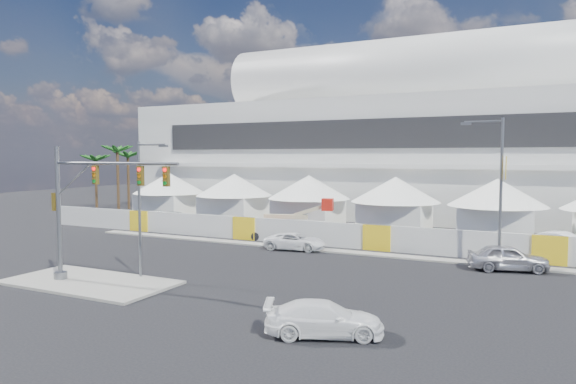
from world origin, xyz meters
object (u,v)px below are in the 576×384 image
at_px(sedan_silver, 508,258).
at_px(boom_lift, 279,229).
at_px(lot_car_c, 176,220).
at_px(streetlight_median, 142,200).
at_px(streetlight_curb, 497,181).
at_px(pickup_near, 324,319).
at_px(traffic_mast, 81,208).
at_px(lot_car_a, 563,243).
at_px(pickup_curb, 295,241).

height_order(sedan_silver, boom_lift, boom_lift).
xyz_separation_m(lot_car_c, boom_lift, (13.27, -2.59, 0.22)).
bearing_deg(streetlight_median, streetlight_curb, 35.47).
xyz_separation_m(pickup_near, boom_lift, (-12.59, 20.68, 0.29)).
bearing_deg(streetlight_curb, traffic_mast, -142.93).
bearing_deg(streetlight_curb, lot_car_c, 169.63).
bearing_deg(lot_car_a, streetlight_curb, 172.08).
xyz_separation_m(streetlight_median, streetlight_curb, (18.67, 13.30, 0.95)).
xyz_separation_m(pickup_near, streetlight_median, (-13.35, 4.26, 4.07)).
bearing_deg(traffic_mast, pickup_near, -6.42).
bearing_deg(sedan_silver, pickup_near, 143.49).
distance_m(pickup_near, boom_lift, 24.21).
distance_m(streetlight_median, boom_lift, 16.86).
relative_size(streetlight_median, boom_lift, 1.07).
height_order(pickup_near, streetlight_curb, streetlight_curb).
bearing_deg(lot_car_c, pickup_near, -139.28).
relative_size(pickup_near, lot_car_a, 0.99).
bearing_deg(streetlight_median, sedan_silver, 31.79).
height_order(lot_car_a, lot_car_c, lot_car_a).
distance_m(sedan_silver, traffic_mast, 26.42).
bearing_deg(streetlight_curb, pickup_curb, -177.81).
distance_m(sedan_silver, lot_car_a, 8.77).
height_order(pickup_curb, traffic_mast, traffic_mast).
height_order(lot_car_a, traffic_mast, traffic_mast).
xyz_separation_m(lot_car_a, streetlight_median, (-22.94, -20.14, 3.97)).
height_order(streetlight_curb, boom_lift, streetlight_curb).
bearing_deg(boom_lift, lot_car_a, -3.23).
xyz_separation_m(lot_car_c, streetlight_curb, (31.18, -5.70, 4.96)).
relative_size(sedan_silver, boom_lift, 0.66).
relative_size(pickup_curb, boom_lift, 0.64).
height_order(pickup_near, streetlight_median, streetlight_median).
xyz_separation_m(pickup_curb, streetlight_median, (-4.04, -12.74, 4.11)).
bearing_deg(lot_car_c, pickup_curb, -118.04).
bearing_deg(lot_car_a, traffic_mast, 156.03).
bearing_deg(lot_car_c, streetlight_curb, -107.68).
height_order(lot_car_c, streetlight_median, streetlight_median).
distance_m(streetlight_curb, boom_lift, 18.78).
xyz_separation_m(traffic_mast, boom_lift, (3.01, 18.92, -3.40)).
distance_m(sedan_silver, pickup_near, 17.46).
relative_size(pickup_near, streetlight_median, 0.61).
height_order(sedan_silver, lot_car_a, sedan_silver).
xyz_separation_m(pickup_near, lot_car_c, (-25.86, 23.26, 0.07)).
xyz_separation_m(streetlight_curb, boom_lift, (-17.91, 3.12, -4.73)).
xyz_separation_m(sedan_silver, pickup_near, (-6.14, -16.34, -0.13)).
bearing_deg(traffic_mast, sedan_silver, 33.85).
height_order(pickup_curb, pickup_near, pickup_near).
height_order(pickup_curb, lot_car_c, lot_car_c).
bearing_deg(streetlight_median, lot_car_c, 123.36).
xyz_separation_m(pickup_near, lot_car_a, (9.59, 24.40, 0.10)).
bearing_deg(boom_lift, lot_car_c, 156.21).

